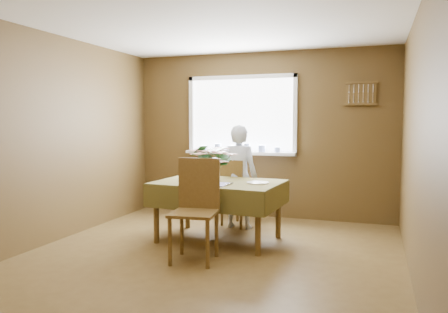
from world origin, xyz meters
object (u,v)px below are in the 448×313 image
(seated_woman, at_px, (239,177))
(flower_bouquet, at_px, (211,160))
(chair_near, at_px, (196,205))
(dining_table, at_px, (219,189))
(chair_far, at_px, (236,190))

(seated_woman, distance_m, flower_bouquet, 0.91)
(chair_near, xyz_separation_m, flower_bouquet, (-0.04, 0.57, 0.44))
(chair_near, bearing_deg, seated_woman, 81.88)
(flower_bouquet, bearing_deg, dining_table, 81.18)
(dining_table, distance_m, chair_near, 0.75)
(chair_far, relative_size, flower_bouquet, 1.86)
(dining_table, xyz_separation_m, flower_bouquet, (-0.03, -0.17, 0.37))
(flower_bouquet, bearing_deg, seated_woman, 85.21)
(dining_table, bearing_deg, chair_far, 95.47)
(dining_table, height_order, chair_far, chair_far)
(seated_woman, bearing_deg, flower_bouquet, 85.29)
(seated_woman, bearing_deg, chair_far, -42.13)
(chair_far, height_order, flower_bouquet, flower_bouquet)
(dining_table, xyz_separation_m, seated_woman, (0.05, 0.69, 0.07))
(chair_far, bearing_deg, flower_bouquet, 111.70)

